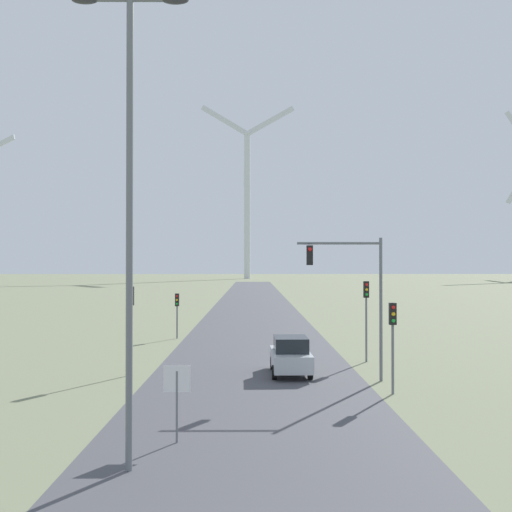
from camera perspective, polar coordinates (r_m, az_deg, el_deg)
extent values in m
cube|color=#47474C|center=(56.31, -0.20, -6.18)|extent=(10.00, 240.00, 0.01)
cylinder|color=slate|center=(15.86, -11.96, 2.14)|extent=(0.18, 0.18, 12.27)
cylinder|color=slate|center=(17.27, -11.90, 22.75)|extent=(2.36, 0.10, 0.10)
ellipsoid|color=#333338|center=(17.53, -15.99, 22.40)|extent=(0.70, 0.32, 0.20)
ellipsoid|color=#333338|center=(17.09, -7.70, 23.00)|extent=(0.70, 0.32, 0.20)
cylinder|color=slate|center=(18.56, -7.55, -14.05)|extent=(0.07, 0.07, 2.14)
cube|color=white|center=(18.37, -7.55, -11.51)|extent=(0.81, 0.01, 0.81)
cube|color=red|center=(18.39, -7.54, -11.51)|extent=(0.76, 0.02, 0.76)
cylinder|color=slate|center=(29.47, -11.84, -7.00)|extent=(0.11, 0.11, 4.25)
cube|color=black|center=(29.34, -11.83, -3.75)|extent=(0.28, 0.24, 0.90)
sphere|color=red|center=(29.19, -11.88, -3.23)|extent=(0.16, 0.16, 0.16)
sphere|color=gold|center=(29.20, -11.89, -3.76)|extent=(0.16, 0.16, 0.16)
sphere|color=green|center=(29.22, -11.89, -4.29)|extent=(0.16, 0.16, 0.16)
cylinder|color=slate|center=(25.42, 12.89, -8.58)|extent=(0.11, 0.11, 3.74)
cube|color=black|center=(25.27, 12.88, -5.39)|extent=(0.28, 0.24, 0.90)
sphere|color=red|center=(25.12, 12.95, -4.80)|extent=(0.16, 0.16, 0.16)
sphere|color=gold|center=(25.14, 12.95, -5.41)|extent=(0.16, 0.16, 0.16)
sphere|color=green|center=(25.16, 12.96, -6.02)|extent=(0.16, 0.16, 0.16)
cylinder|color=slate|center=(43.23, -7.53, -5.69)|extent=(0.11, 0.11, 3.21)
cube|color=black|center=(43.14, -7.53, -4.16)|extent=(0.28, 0.24, 0.90)
sphere|color=red|center=(43.00, -7.55, -3.81)|extent=(0.16, 0.16, 0.16)
sphere|color=gold|center=(43.01, -7.55, -4.17)|extent=(0.16, 0.16, 0.16)
sphere|color=green|center=(43.03, -7.55, -4.53)|extent=(0.16, 0.16, 0.16)
cylinder|color=slate|center=(33.30, 10.46, -6.15)|extent=(0.11, 0.11, 4.39)
cube|color=black|center=(33.18, 10.45, -3.15)|extent=(0.28, 0.24, 0.90)
sphere|color=red|center=(33.04, 10.49, -2.69)|extent=(0.16, 0.16, 0.16)
sphere|color=gold|center=(33.05, 10.50, -3.16)|extent=(0.16, 0.16, 0.16)
sphere|color=green|center=(33.06, 10.50, -3.63)|extent=(0.16, 0.16, 0.16)
cylinder|color=slate|center=(27.92, 11.81, -4.99)|extent=(0.14, 0.14, 6.53)
cylinder|color=slate|center=(27.52, 7.90, 1.22)|extent=(3.82, 0.12, 0.12)
cube|color=black|center=(27.35, 5.14, 0.07)|extent=(0.28, 0.24, 0.90)
sphere|color=red|center=(27.22, 5.16, 0.64)|extent=(0.18, 0.18, 0.18)
cube|color=#B7BCC1|center=(29.33, 3.31, -9.79)|extent=(1.88, 4.14, 0.80)
cube|color=#1E2328|center=(29.08, 3.33, -8.37)|extent=(1.60, 2.13, 0.70)
cylinder|color=black|center=(30.61, 1.59, -10.16)|extent=(0.22, 0.66, 0.66)
cylinder|color=black|center=(30.71, 4.72, -10.13)|extent=(0.22, 0.66, 0.66)
cylinder|color=black|center=(28.11, 1.76, -11.01)|extent=(0.22, 0.66, 0.66)
cylinder|color=black|center=(28.22, 5.19, -10.97)|extent=(0.22, 0.66, 0.66)
cylinder|color=silver|center=(213.17, -0.85, 4.77)|extent=(2.20, 2.20, 51.58)
sphere|color=silver|center=(217.17, -0.85, 11.56)|extent=(2.60, 2.60, 2.60)
cube|color=silver|center=(218.73, -3.08, 12.81)|extent=(16.44, 0.95, 10.84)
cube|color=silver|center=(215.32, -0.89, 9.04)|extent=(2.11, 0.56, 18.11)
cube|color=silver|center=(218.08, 1.44, 12.77)|extent=(16.68, 0.95, 10.35)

